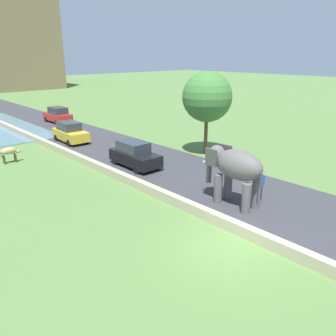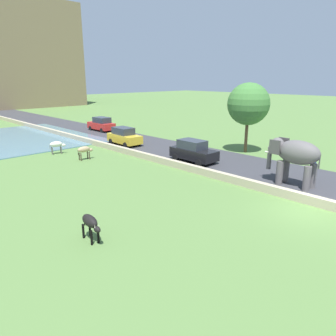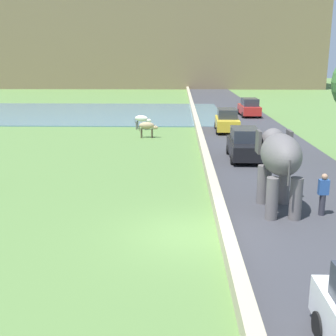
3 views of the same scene
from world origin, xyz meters
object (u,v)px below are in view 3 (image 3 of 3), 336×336
object	(u,v)px
elephant	(279,158)
car_red	(249,108)
cow_white	(142,119)
cow_tan	(147,126)
car_black	(245,144)
car_yellow	(227,121)
person_beside_elephant	(323,194)

from	to	relation	value
elephant	car_red	size ratio (longest dim) A/B	0.86
elephant	car_red	bearing A→B (deg)	83.30
cow_white	cow_tan	world-z (taller)	same
elephant	car_black	distance (m)	8.45
cow_tan	elephant	bearing A→B (deg)	-68.41
car_yellow	car_black	distance (m)	9.37
car_black	cow_tan	bearing A→B (deg)	131.40
cow_tan	car_black	bearing A→B (deg)	-48.60
cow_white	cow_tan	bearing A→B (deg)	-79.22
person_beside_elephant	cow_white	world-z (taller)	person_beside_elephant
car_yellow	car_black	xyz separation A→B (m)	(-0.00, -9.37, 0.00)
person_beside_elephant	car_black	distance (m)	9.15
car_red	cow_tan	xyz separation A→B (m)	(-9.16, -11.65, -0.06)
elephant	car_black	bearing A→B (deg)	89.99
person_beside_elephant	car_red	size ratio (longest dim) A/B	0.40
elephant	cow_tan	distance (m)	16.38
elephant	car_yellow	bearing A→B (deg)	89.99
elephant	person_beside_elephant	size ratio (longest dim) A/B	2.13
cow_white	person_beside_elephant	bearing A→B (deg)	-67.13
car_black	cow_tan	world-z (taller)	car_black
elephant	cow_white	size ratio (longest dim) A/B	2.43
car_black	car_red	bearing A→B (deg)	80.32
person_beside_elephant	cow_tan	xyz separation A→B (m)	(-7.53, 15.84, -0.04)
person_beside_elephant	cow_white	distance (m)	21.15
elephant	cow_white	world-z (taller)	elephant
person_beside_elephant	car_yellow	size ratio (longest dim) A/B	0.40
car_black	cow_white	bearing A→B (deg)	122.65
elephant	person_beside_elephant	world-z (taller)	elephant
cow_tan	person_beside_elephant	bearing A→B (deg)	-64.58
car_red	cow_white	bearing A→B (deg)	-140.92
car_red	car_yellow	bearing A→B (deg)	-109.10
car_yellow	cow_white	size ratio (longest dim) A/B	2.85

